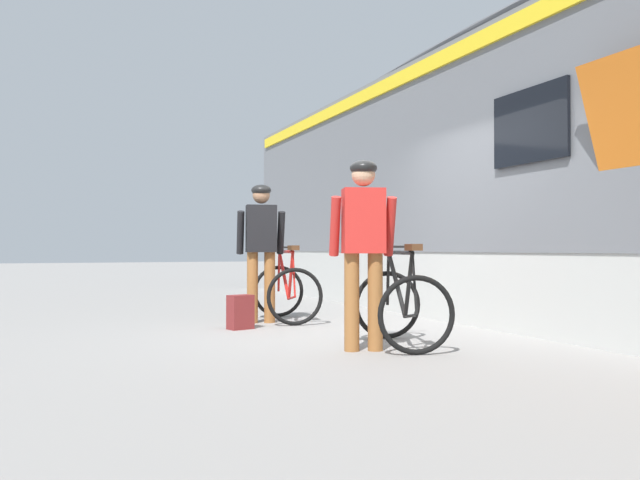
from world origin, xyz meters
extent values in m
plane|color=gray|center=(0.00, 0.00, 0.00)|extent=(80.00, 80.00, 0.00)
cube|color=slate|center=(3.01, -0.57, 2.25)|extent=(3.00, 17.13, 2.70)
cube|color=#B7B7B2|center=(3.01, -0.57, 0.45)|extent=(2.97, 17.13, 0.90)
cube|color=yellow|center=(1.49, -0.57, 3.42)|extent=(0.04, 16.79, 0.20)
cube|color=black|center=(1.48, -1.00, 2.25)|extent=(0.04, 1.10, 0.80)
ellipsoid|color=#515357|center=(3.01, -0.57, 3.70)|extent=(2.85, 16.79, 0.36)
cylinder|color=#935B2D|center=(-0.62, -1.00, 0.45)|extent=(0.14, 0.14, 0.90)
cylinder|color=#935B2D|center=(-0.41, -1.07, 0.45)|extent=(0.14, 0.14, 0.90)
cube|color=red|center=(-0.52, -1.03, 1.20)|extent=(0.43, 0.34, 0.60)
cylinder|color=red|center=(-0.75, -0.92, 1.15)|extent=(0.16, 0.27, 0.56)
cylinder|color=red|center=(-0.26, -1.07, 1.15)|extent=(0.16, 0.27, 0.56)
sphere|color=tan|center=(-0.52, -1.03, 1.63)|extent=(0.22, 0.22, 0.22)
ellipsoid|color=black|center=(-0.52, -1.03, 1.69)|extent=(0.32, 0.34, 0.14)
cylinder|color=#935B2D|center=(-0.81, 1.47, 0.45)|extent=(0.14, 0.14, 0.90)
cylinder|color=#935B2D|center=(-0.59, 1.42, 0.45)|extent=(0.14, 0.14, 0.90)
cube|color=black|center=(-0.70, 1.45, 1.20)|extent=(0.42, 0.31, 0.60)
cylinder|color=black|center=(-0.94, 1.54, 1.15)|extent=(0.14, 0.27, 0.56)
cylinder|color=black|center=(-0.44, 1.43, 1.15)|extent=(0.14, 0.27, 0.56)
sphere|color=#9E7051|center=(-0.70, 1.45, 1.63)|extent=(0.22, 0.22, 0.22)
ellipsoid|color=black|center=(-0.70, 1.45, 1.69)|extent=(0.31, 0.32, 0.14)
torus|color=black|center=(0.07, -0.44, 0.36)|extent=(0.70, 0.23, 0.71)
torus|color=black|center=(-0.19, -1.43, 0.36)|extent=(0.70, 0.23, 0.71)
cylinder|color=black|center=(-0.02, -0.79, 0.60)|extent=(0.21, 0.63, 0.63)
cylinder|color=black|center=(-0.05, -0.90, 0.91)|extent=(0.26, 0.83, 0.04)
cylinder|color=black|center=(-0.13, -1.20, 0.60)|extent=(0.11, 0.28, 0.62)
cylinder|color=black|center=(-0.15, -1.26, 0.33)|extent=(0.12, 0.36, 0.08)
cylinder|color=black|center=(-0.18, -1.37, 0.63)|extent=(0.06, 0.14, 0.56)
cylinder|color=black|center=(0.06, -0.47, 0.63)|extent=(0.05, 0.09, 0.55)
cylinder|color=black|center=(0.06, -0.49, 0.97)|extent=(0.47, 0.15, 0.02)
cube|color=#4C2D19|center=(-0.17, -1.34, 0.96)|extent=(0.16, 0.26, 0.06)
torus|color=black|center=(-0.26, 2.01, 0.36)|extent=(0.71, 0.15, 0.71)
torus|color=black|center=(-0.41, 1.00, 0.36)|extent=(0.71, 0.15, 0.71)
cylinder|color=red|center=(-0.31, 1.66, 0.60)|extent=(0.14, 0.64, 0.63)
cylinder|color=red|center=(-0.33, 1.54, 0.91)|extent=(0.16, 0.85, 0.04)
cylinder|color=red|center=(-0.37, 1.24, 0.60)|extent=(0.08, 0.28, 0.62)
cylinder|color=red|center=(-0.38, 1.18, 0.33)|extent=(0.08, 0.36, 0.08)
cylinder|color=red|center=(-0.40, 1.06, 0.63)|extent=(0.04, 0.15, 0.56)
cylinder|color=red|center=(-0.26, 1.99, 0.63)|extent=(0.04, 0.09, 0.55)
cylinder|color=black|center=(-0.27, 1.96, 0.97)|extent=(0.48, 0.09, 0.02)
cube|color=#4C2D19|center=(-0.39, 1.09, 0.96)|extent=(0.13, 0.25, 0.06)
cube|color=maroon|center=(-1.12, 0.94, 0.20)|extent=(0.32, 0.25, 0.40)
camera|label=1|loc=(-3.20, -6.18, 0.94)|focal=35.21mm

